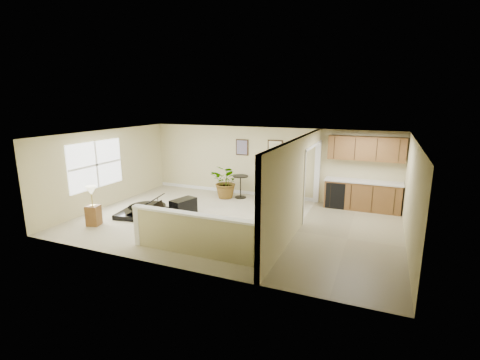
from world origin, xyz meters
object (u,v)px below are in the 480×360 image
at_px(piano_bench, 183,208).
at_px(loveseat, 281,195).
at_px(accent_table, 240,184).
at_px(piano, 144,197).
at_px(lamp_stand, 93,209).
at_px(palm_plant, 227,182).
at_px(small_plant, 295,202).

xyz_separation_m(piano_bench, loveseat, (2.36, 2.41, 0.02)).
bearing_deg(accent_table, piano, -125.31).
xyz_separation_m(loveseat, lamp_stand, (-4.26, -4.05, 0.19)).
height_order(loveseat, lamp_stand, lamp_stand).
distance_m(palm_plant, small_plant, 2.57).
distance_m(piano_bench, accent_table, 2.65).
xyz_separation_m(small_plant, lamp_stand, (-4.82, -3.77, 0.28)).
height_order(piano, accent_table, piano).
height_order(loveseat, small_plant, loveseat).
relative_size(piano, lamp_stand, 1.61).
height_order(piano, loveseat, piano).
bearing_deg(small_plant, loveseat, 153.08).
height_order(small_plant, lamp_stand, lamp_stand).
relative_size(piano_bench, loveseat, 0.54).
bearing_deg(loveseat, small_plant, -13.48).
bearing_deg(palm_plant, piano_bench, -99.40).
distance_m(piano_bench, small_plant, 3.61).
distance_m(piano_bench, loveseat, 3.37).
distance_m(accent_table, lamp_stand, 4.97).
height_order(palm_plant, small_plant, palm_plant).
height_order(piano_bench, palm_plant, palm_plant).
bearing_deg(small_plant, accent_table, 169.65).
relative_size(piano, palm_plant, 1.44).
bearing_deg(piano, palm_plant, 49.45).
bearing_deg(piano_bench, palm_plant, 80.60).
xyz_separation_m(piano, small_plant, (4.10, 2.45, -0.34)).
relative_size(piano_bench, palm_plant, 0.63).
height_order(piano_bench, loveseat, loveseat).
relative_size(piano_bench, small_plant, 1.68).
bearing_deg(piano, small_plant, 21.05).
distance_m(piano, lamp_stand, 1.51).
height_order(loveseat, palm_plant, palm_plant).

